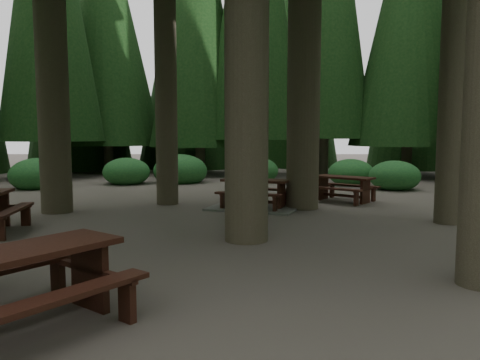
{
  "coord_description": "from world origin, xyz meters",
  "views": [
    {
      "loc": [
        0.71,
        -8.76,
        2.06
      ],
      "look_at": [
        0.67,
        1.05,
        1.1
      ],
      "focal_mm": 35.0,
      "sensor_mm": 36.0,
      "label": 1
    }
  ],
  "objects": [
    {
      "name": "shrub_ring",
      "position": [
        0.7,
        0.75,
        0.4
      ],
      "size": [
        23.86,
        24.64,
        1.49
      ],
      "color": "#205E2E",
      "rests_on": "ground"
    },
    {
      "name": "picnic_table_d",
      "position": [
        3.84,
        5.53,
        0.51
      ],
      "size": [
        2.29,
        2.24,
        0.77
      ],
      "rotation": [
        0.0,
        0.0,
        -0.69
      ],
      "color": "#33160F",
      "rests_on": "ground"
    },
    {
      "name": "picnic_table_c",
      "position": [
        1.1,
        4.24,
        0.28
      ],
      "size": [
        2.91,
        2.66,
        0.81
      ],
      "rotation": [
        0.0,
        0.0,
        -0.35
      ],
      "color": "gray",
      "rests_on": "ground"
    },
    {
      "name": "picnic_table_e",
      "position": [
        -1.58,
        -4.03,
        0.58
      ],
      "size": [
        2.53,
        2.61,
        0.88
      ],
      "rotation": [
        0.0,
        0.0,
        0.93
      ],
      "color": "#33160F",
      "rests_on": "ground"
    },
    {
      "name": "ground",
      "position": [
        0.0,
        0.0,
        0.0
      ],
      "size": [
        80.0,
        80.0,
        0.0
      ],
      "primitive_type": "plane",
      "color": "#544C44",
      "rests_on": "ground"
    }
  ]
}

